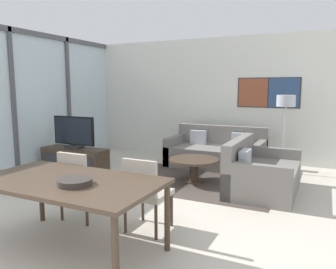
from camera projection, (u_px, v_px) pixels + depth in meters
wall_back at (232, 99)px, 7.50m from camera, size 7.98×0.09×2.80m
window_wall_left at (12, 94)px, 6.30m from camera, size 0.07×6.04×2.80m
area_rug at (194, 181)px, 5.84m from camera, size 2.88×1.90×0.01m
tv_console at (75, 159)px, 6.72m from camera, size 1.41×0.49×0.43m
television at (74, 133)px, 6.64m from camera, size 1.00×0.20×0.65m
sofa_main at (216, 153)px, 6.97m from camera, size 1.98×0.99×0.84m
sofa_side at (258, 174)px, 5.28m from camera, size 0.99×1.56×0.84m
coffee_table at (194, 164)px, 5.80m from camera, size 0.88×0.88×0.41m
dining_table at (68, 186)px, 3.25m from camera, size 1.87×1.03×0.76m
dining_chair_left at (80, 181)px, 4.09m from camera, size 0.46×0.46×0.88m
dining_chair_centre at (145, 190)px, 3.74m from camera, size 0.46×0.46×0.88m
fruit_bowl at (75, 181)px, 3.06m from camera, size 0.32×0.32×0.06m
floor_lamp at (286, 107)px, 6.28m from camera, size 0.35×0.35×1.52m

